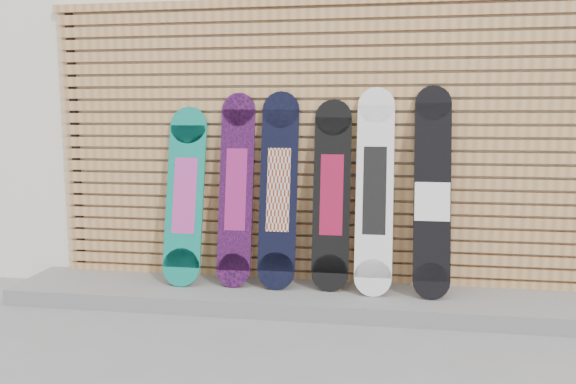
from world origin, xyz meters
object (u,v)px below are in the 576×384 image
object	(u,v)px
snowboard_2	(279,190)
snowboard_4	(375,191)
snowboard_0	(185,196)
snowboard_5	(432,193)
snowboard_3	(332,195)
snowboard_1	(236,189)

from	to	relation	value
snowboard_2	snowboard_4	size ratio (longest dim) A/B	0.98
snowboard_0	snowboard_2	world-z (taller)	snowboard_2
snowboard_2	snowboard_5	size ratio (longest dim) A/B	0.98
snowboard_4	snowboard_5	world-z (taller)	snowboard_5
snowboard_2	snowboard_3	world-z (taller)	snowboard_2
snowboard_0	snowboard_3	distance (m)	1.14
snowboard_1	snowboard_4	size ratio (longest dim) A/B	0.98
snowboard_2	snowboard_3	distance (m)	0.40
snowboard_1	snowboard_5	size ratio (longest dim) A/B	0.97
snowboard_1	snowboard_4	bearing A→B (deg)	-1.49
snowboard_0	snowboard_3	world-z (taller)	snowboard_3
snowboard_2	snowboard_1	bearing A→B (deg)	179.14
snowboard_1	snowboard_5	xyz separation A→B (m)	(1.46, -0.03, 0.01)
snowboard_5	snowboard_2	bearing A→B (deg)	178.54
snowboard_1	snowboard_3	distance (m)	0.73
snowboard_3	snowboard_0	bearing A→B (deg)	-178.65
snowboard_3	snowboard_4	distance (m)	0.32
snowboard_1	snowboard_2	size ratio (longest dim) A/B	0.99
snowboard_0	snowboard_3	size ratio (longest dim) A/B	0.96
snowboard_3	snowboard_2	bearing A→B (deg)	-178.21
snowboard_1	snowboard_3	world-z (taller)	snowboard_1
snowboard_0	snowboard_5	xyz separation A→B (m)	(1.87, -0.01, 0.06)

